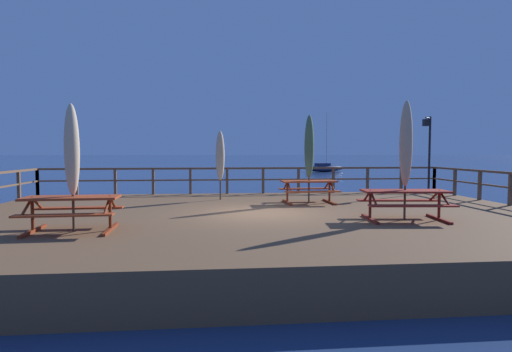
{
  "coord_description": "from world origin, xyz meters",
  "views": [
    {
      "loc": [
        -1.23,
        -11.65,
        2.62
      ],
      "look_at": [
        0.0,
        0.84,
        1.88
      ],
      "focal_mm": 29.03,
      "sensor_mm": 36.0,
      "label": 1
    }
  ],
  "objects_px": {
    "picnic_table_mid_right": "(309,187)",
    "patio_umbrella_short_mid": "(309,147)",
    "patio_umbrella_tall_mid_left": "(72,150)",
    "picnic_table_back_left": "(72,206)",
    "patio_umbrella_short_back": "(406,144)",
    "sailboat_distant": "(324,168)",
    "lamp_post_hooked": "(428,143)",
    "patio_umbrella_tall_back_left": "(220,156)",
    "picnic_table_front_left": "(405,198)"
  },
  "relations": [
    {
      "from": "patio_umbrella_short_mid",
      "to": "sailboat_distant",
      "type": "distance_m",
      "value": 40.53
    },
    {
      "from": "picnic_table_front_left",
      "to": "lamp_post_hooked",
      "type": "xyz_separation_m",
      "value": [
        4.01,
        6.39,
        1.55
      ]
    },
    {
      "from": "picnic_table_front_left",
      "to": "patio_umbrella_tall_back_left",
      "type": "distance_m",
      "value": 6.84
    },
    {
      "from": "patio_umbrella_tall_mid_left",
      "to": "picnic_table_mid_right",
      "type": "bearing_deg",
      "value": 34.95
    },
    {
      "from": "picnic_table_mid_right",
      "to": "patio_umbrella_short_back",
      "type": "distance_m",
      "value": 4.22
    },
    {
      "from": "patio_umbrella_short_back",
      "to": "patio_umbrella_short_mid",
      "type": "xyz_separation_m",
      "value": [
        -1.67,
        3.59,
        -0.04
      ]
    },
    {
      "from": "lamp_post_hooked",
      "to": "sailboat_distant",
      "type": "height_order",
      "value": "sailboat_distant"
    },
    {
      "from": "picnic_table_front_left",
      "to": "patio_umbrella_short_back",
      "type": "distance_m",
      "value": 1.36
    },
    {
      "from": "picnic_table_back_left",
      "to": "patio_umbrella_short_mid",
      "type": "height_order",
      "value": "patio_umbrella_short_mid"
    },
    {
      "from": "picnic_table_front_left",
      "to": "picnic_table_back_left",
      "type": "xyz_separation_m",
      "value": [
        -7.9,
        -0.72,
        -0.0
      ]
    },
    {
      "from": "picnic_table_mid_right",
      "to": "patio_umbrella_tall_back_left",
      "type": "xyz_separation_m",
      "value": [
        -2.96,
        1.27,
        1.03
      ]
    },
    {
      "from": "patio_umbrella_short_mid",
      "to": "patio_umbrella_short_back",
      "type": "bearing_deg",
      "value": -65.05
    },
    {
      "from": "picnic_table_front_left",
      "to": "lamp_post_hooked",
      "type": "height_order",
      "value": "lamp_post_hooked"
    },
    {
      "from": "picnic_table_front_left",
      "to": "picnic_table_back_left",
      "type": "distance_m",
      "value": 7.94
    },
    {
      "from": "picnic_table_back_left",
      "to": "lamp_post_hooked",
      "type": "xyz_separation_m",
      "value": [
        11.91,
        7.1,
        1.55
      ]
    },
    {
      "from": "picnic_table_mid_right",
      "to": "patio_umbrella_short_mid",
      "type": "bearing_deg",
      "value": -89.33
    },
    {
      "from": "picnic_table_back_left",
      "to": "sailboat_distant",
      "type": "distance_m",
      "value": 46.62
    },
    {
      "from": "picnic_table_front_left",
      "to": "lamp_post_hooked",
      "type": "bearing_deg",
      "value": 57.89
    },
    {
      "from": "picnic_table_mid_right",
      "to": "lamp_post_hooked",
      "type": "relative_size",
      "value": 0.58
    },
    {
      "from": "sailboat_distant",
      "to": "patio_umbrella_short_back",
      "type": "bearing_deg",
      "value": -102.35
    },
    {
      "from": "patio_umbrella_short_mid",
      "to": "lamp_post_hooked",
      "type": "relative_size",
      "value": 0.93
    },
    {
      "from": "lamp_post_hooked",
      "to": "picnic_table_back_left",
      "type": "bearing_deg",
      "value": -149.19
    },
    {
      "from": "lamp_post_hooked",
      "to": "sailboat_distant",
      "type": "xyz_separation_m",
      "value": [
        5.33,
        36.2,
        -2.48
      ]
    },
    {
      "from": "picnic_table_front_left",
      "to": "patio_umbrella_short_back",
      "type": "height_order",
      "value": "patio_umbrella_short_back"
    },
    {
      "from": "patio_umbrella_short_mid",
      "to": "patio_umbrella_tall_mid_left",
      "type": "bearing_deg",
      "value": -145.32
    },
    {
      "from": "patio_umbrella_short_back",
      "to": "sailboat_distant",
      "type": "height_order",
      "value": "sailboat_distant"
    },
    {
      "from": "patio_umbrella_tall_mid_left",
      "to": "patio_umbrella_tall_back_left",
      "type": "bearing_deg",
      "value": 59.81
    },
    {
      "from": "picnic_table_back_left",
      "to": "patio_umbrella_short_mid",
      "type": "relative_size",
      "value": 0.68
    },
    {
      "from": "picnic_table_back_left",
      "to": "patio_umbrella_tall_mid_left",
      "type": "relative_size",
      "value": 0.73
    },
    {
      "from": "picnic_table_back_left",
      "to": "patio_umbrella_tall_mid_left",
      "type": "distance_m",
      "value": 1.21
    },
    {
      "from": "picnic_table_mid_right",
      "to": "lamp_post_hooked",
      "type": "height_order",
      "value": "lamp_post_hooked"
    },
    {
      "from": "picnic_table_front_left",
      "to": "patio_umbrella_tall_mid_left",
      "type": "height_order",
      "value": "patio_umbrella_tall_mid_left"
    },
    {
      "from": "picnic_table_mid_right",
      "to": "patio_umbrella_short_back",
      "type": "height_order",
      "value": "patio_umbrella_short_back"
    },
    {
      "from": "picnic_table_back_left",
      "to": "patio_umbrella_short_back",
      "type": "xyz_separation_m",
      "value": [
        7.93,
        0.77,
        1.37
      ]
    },
    {
      "from": "picnic_table_front_left",
      "to": "sailboat_distant",
      "type": "height_order",
      "value": "sailboat_distant"
    },
    {
      "from": "picnic_table_back_left",
      "to": "sailboat_distant",
      "type": "xyz_separation_m",
      "value": [
        17.25,
        43.3,
        -0.92
      ]
    },
    {
      "from": "patio_umbrella_short_mid",
      "to": "sailboat_distant",
      "type": "bearing_deg",
      "value": 74.25
    },
    {
      "from": "patio_umbrella_short_back",
      "to": "sailboat_distant",
      "type": "relative_size",
      "value": 0.39
    },
    {
      "from": "lamp_post_hooked",
      "to": "sailboat_distant",
      "type": "bearing_deg",
      "value": 81.62
    },
    {
      "from": "patio_umbrella_tall_mid_left",
      "to": "patio_umbrella_short_mid",
      "type": "relative_size",
      "value": 0.94
    },
    {
      "from": "picnic_table_front_left",
      "to": "patio_umbrella_short_back",
      "type": "xyz_separation_m",
      "value": [
        0.03,
        0.05,
        1.36
      ]
    },
    {
      "from": "picnic_table_back_left",
      "to": "lamp_post_hooked",
      "type": "height_order",
      "value": "lamp_post_hooked"
    },
    {
      "from": "lamp_post_hooked",
      "to": "picnic_table_front_left",
      "type": "bearing_deg",
      "value": -122.11
    },
    {
      "from": "picnic_table_mid_right",
      "to": "patio_umbrella_tall_mid_left",
      "type": "xyz_separation_m",
      "value": [
        -6.24,
        -4.36,
        1.21
      ]
    },
    {
      "from": "patio_umbrella_tall_mid_left",
      "to": "patio_umbrella_short_mid",
      "type": "xyz_separation_m",
      "value": [
        6.24,
        4.32,
        0.12
      ]
    },
    {
      "from": "picnic_table_mid_right",
      "to": "patio_umbrella_tall_back_left",
      "type": "relative_size",
      "value": 0.74
    },
    {
      "from": "picnic_table_front_left",
      "to": "lamp_post_hooked",
      "type": "relative_size",
      "value": 0.7
    },
    {
      "from": "patio_umbrella_tall_back_left",
      "to": "lamp_post_hooked",
      "type": "distance_m",
      "value": 8.75
    },
    {
      "from": "picnic_table_front_left",
      "to": "patio_umbrella_tall_mid_left",
      "type": "bearing_deg",
      "value": -175.09
    },
    {
      "from": "patio_umbrella_short_mid",
      "to": "lamp_post_hooked",
      "type": "distance_m",
      "value": 6.29
    }
  ]
}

